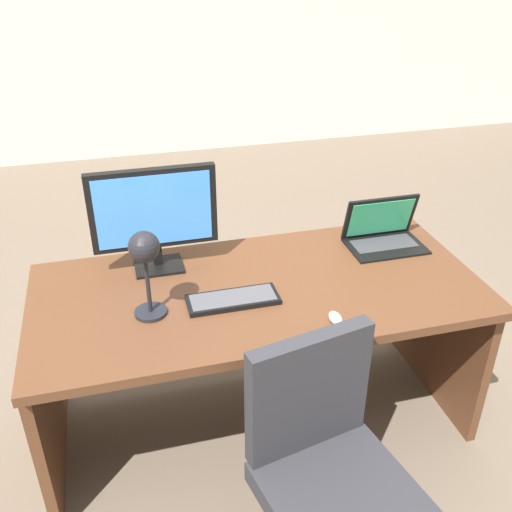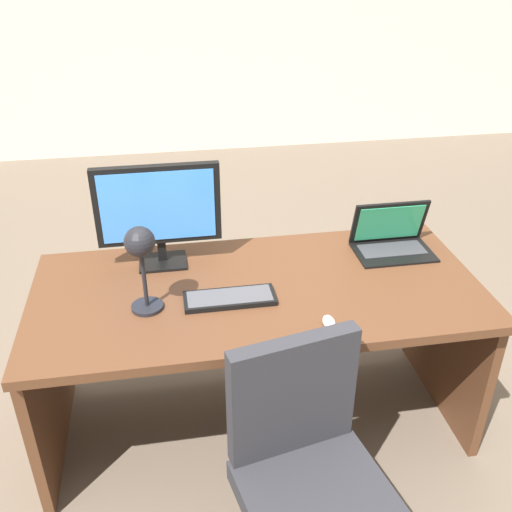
{
  "view_description": "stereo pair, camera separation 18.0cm",
  "coord_description": "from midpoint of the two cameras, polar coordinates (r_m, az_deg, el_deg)",
  "views": [
    {
      "loc": [
        -0.51,
        -1.88,
        1.98
      ],
      "look_at": [
        0.0,
        0.04,
        0.85
      ],
      "focal_mm": 40.5,
      "sensor_mm": 36.0,
      "label": 1
    },
    {
      "loc": [
        -0.33,
        -1.92,
        1.98
      ],
      "look_at": [
        0.0,
        0.04,
        0.85
      ],
      "focal_mm": 40.5,
      "sensor_mm": 36.0,
      "label": 2
    }
  ],
  "objects": [
    {
      "name": "monitor",
      "position": [
        2.37,
        -12.22,
        4.18
      ],
      "size": [
        0.51,
        0.16,
        0.44
      ],
      "color": "black",
      "rests_on": "desk"
    },
    {
      "name": "ground",
      "position": [
        3.96,
        -6.73,
        -0.58
      ],
      "size": [
        12.0,
        12.0,
        0.0
      ],
      "primitive_type": "plane",
      "color": "#6B5B4C"
    },
    {
      "name": "keyboard",
      "position": [
        2.23,
        -4.62,
        -4.36
      ],
      "size": [
        0.35,
        0.13,
        0.02
      ],
      "color": "black",
      "rests_on": "desk"
    },
    {
      "name": "office_chair",
      "position": [
        2.07,
        4.57,
        -22.25
      ],
      "size": [
        0.56,
        0.57,
        0.89
      ],
      "color": "black",
      "rests_on": "ground"
    },
    {
      "name": "back_wall",
      "position": [
        5.75,
        -11.53,
        23.38
      ],
      "size": [
        10.0,
        0.1,
        2.8
      ],
      "primitive_type": "cube",
      "color": "silver",
      "rests_on": "ground"
    },
    {
      "name": "mouse",
      "position": [
        2.12,
        5.44,
        -6.19
      ],
      "size": [
        0.04,
        0.08,
        0.03
      ],
      "color": "silver",
      "rests_on": "desk"
    },
    {
      "name": "desk_lamp",
      "position": [
        2.06,
        -13.38,
        -0.22
      ],
      "size": [
        0.12,
        0.14,
        0.36
      ],
      "color": "black",
      "rests_on": "desk"
    },
    {
      "name": "laptop",
      "position": [
        2.65,
        10.48,
        2.54
      ],
      "size": [
        0.34,
        0.23,
        0.22
      ],
      "color": "black",
      "rests_on": "desk"
    },
    {
      "name": "desk",
      "position": [
        2.47,
        -2.15,
        -6.4
      ],
      "size": [
        1.79,
        0.84,
        0.73
      ],
      "color": "#56331E",
      "rests_on": "ground"
    }
  ]
}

